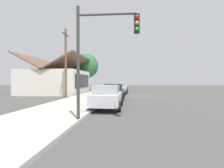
# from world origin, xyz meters

# --- Properties ---
(ground_plane) EXTENTS (120.00, 120.00, 0.00)m
(ground_plane) POSITION_xyz_m (0.00, 0.00, 0.00)
(ground_plane) COLOR #4C4947
(sidewalk_curb) EXTENTS (60.00, 4.20, 0.16)m
(sidewalk_curb) POSITION_xyz_m (0.00, 5.60, 0.08)
(sidewalk_curb) COLOR #B2AFA8
(sidewalk_curb) RESTS_ON ground
(car_silver) EXTENTS (4.82, 2.00, 1.59)m
(car_silver) POSITION_xyz_m (-11.14, 2.81, 0.82)
(car_silver) COLOR silver
(car_silver) RESTS_ON ground
(car_charcoal) EXTENTS (4.82, 2.06, 1.59)m
(car_charcoal) POSITION_xyz_m (-5.04, 2.84, 0.82)
(car_charcoal) COLOR #2D3035
(car_charcoal) RESTS_ON ground
(car_seafoam) EXTENTS (4.63, 2.17, 1.59)m
(car_seafoam) POSITION_xyz_m (0.98, 2.72, 0.81)
(car_seafoam) COLOR #9ED1BC
(car_seafoam) RESTS_ON ground
(car_skyblue) EXTENTS (4.86, 2.07, 1.59)m
(car_skyblue) POSITION_xyz_m (7.27, 2.61, 0.82)
(car_skyblue) COLOR #8CB7E0
(car_skyblue) RESTS_ON ground
(car_ivory) EXTENTS (4.31, 2.00, 1.59)m
(car_ivory) POSITION_xyz_m (13.96, 2.62, 0.81)
(car_ivory) COLOR silver
(car_ivory) RESTS_ON ground
(storefront_building) EXTENTS (10.08, 8.11, 5.56)m
(storefront_building) POSITION_xyz_m (3.08, 11.98, 1.83)
(storefront_building) COLOR silver
(storefront_building) RESTS_ON ground
(shade_tree) EXTENTS (4.41, 4.41, 6.73)m
(shade_tree) POSITION_xyz_m (9.48, 9.03, 4.50)
(shade_tree) COLOR brown
(shade_tree) RESTS_ON ground
(traffic_light_main) EXTENTS (0.37, 2.79, 5.20)m
(traffic_light_main) POSITION_xyz_m (-15.57, 2.54, 3.49)
(traffic_light_main) COLOR #383833
(traffic_light_main) RESTS_ON ground
(utility_pole_wooden) EXTENTS (1.80, 0.24, 7.50)m
(utility_pole_wooden) POSITION_xyz_m (-3.80, 8.20, 3.93)
(utility_pole_wooden) COLOR brown
(utility_pole_wooden) RESTS_ON ground
(fire_hydrant_red) EXTENTS (0.22, 0.22, 0.71)m
(fire_hydrant_red) POSITION_xyz_m (3.01, 4.20, 0.50)
(fire_hydrant_red) COLOR red
(fire_hydrant_red) RESTS_ON sidewalk_curb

